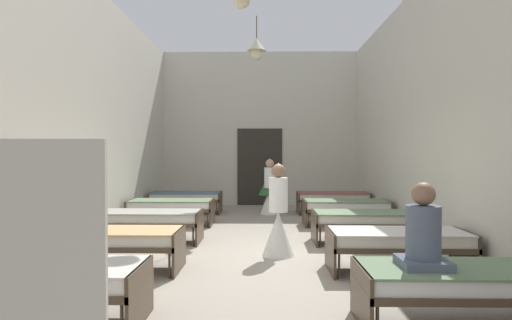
{
  "coord_description": "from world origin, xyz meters",
  "views": [
    {
      "loc": [
        0.13,
        -6.94,
        1.65
      ],
      "look_at": [
        0.0,
        0.17,
        1.53
      ],
      "focal_mm": 30.39,
      "sensor_mm": 36.0,
      "label": 1
    }
  ],
  "objects_px": {
    "bed_left_row_3": "(149,218)",
    "bed_right_row_3": "(365,219)",
    "bed_left_row_1": "(44,279)",
    "bed_left_row_5": "(186,197)",
    "bed_left_row_2": "(113,239)",
    "bed_left_row_4": "(171,206)",
    "bed_right_row_1": "(460,281)",
    "patient_seated_primary": "(423,236)",
    "nurse_near_aisle": "(270,194)",
    "bed_right_row_4": "(346,206)",
    "nurse_mid_aisle": "(278,223)",
    "bed_right_row_5": "(332,197)",
    "bed_right_row_2": "(398,240)",
    "potted_plant": "(270,187)"
  },
  "relations": [
    {
      "from": "bed_right_row_5",
      "to": "nurse_near_aisle",
      "type": "height_order",
      "value": "nurse_near_aisle"
    },
    {
      "from": "bed_left_row_2",
      "to": "bed_left_row_5",
      "type": "xyz_separation_m",
      "value": [
        0.0,
        5.7,
        0.0
      ]
    },
    {
      "from": "bed_right_row_3",
      "to": "patient_seated_primary",
      "type": "xyz_separation_m",
      "value": [
        -0.35,
        -3.8,
        0.43
      ]
    },
    {
      "from": "nurse_near_aisle",
      "to": "bed_right_row_4",
      "type": "bearing_deg",
      "value": 127.38
    },
    {
      "from": "bed_left_row_2",
      "to": "bed_left_row_3",
      "type": "relative_size",
      "value": 1.0
    },
    {
      "from": "bed_left_row_2",
      "to": "patient_seated_primary",
      "type": "height_order",
      "value": "patient_seated_primary"
    },
    {
      "from": "bed_left_row_1",
      "to": "bed_left_row_5",
      "type": "bearing_deg",
      "value": 90.0
    },
    {
      "from": "bed_left_row_1",
      "to": "bed_left_row_4",
      "type": "bearing_deg",
      "value": 90.0
    },
    {
      "from": "bed_right_row_5",
      "to": "bed_right_row_3",
      "type": "bearing_deg",
      "value": -90.0
    },
    {
      "from": "bed_right_row_4",
      "to": "patient_seated_primary",
      "type": "bearing_deg",
      "value": -93.51
    },
    {
      "from": "bed_left_row_5",
      "to": "potted_plant",
      "type": "bearing_deg",
      "value": 0.4
    },
    {
      "from": "nurse_mid_aisle",
      "to": "bed_right_row_3",
      "type": "bearing_deg",
      "value": 111.35
    },
    {
      "from": "bed_right_row_4",
      "to": "potted_plant",
      "type": "height_order",
      "value": "potted_plant"
    },
    {
      "from": "nurse_mid_aisle",
      "to": "bed_right_row_1",
      "type": "bearing_deg",
      "value": 20.02
    },
    {
      "from": "bed_left_row_3",
      "to": "bed_left_row_4",
      "type": "relative_size",
      "value": 1.0
    },
    {
      "from": "bed_right_row_2",
      "to": "bed_left_row_4",
      "type": "relative_size",
      "value": 1.0
    },
    {
      "from": "bed_left_row_2",
      "to": "bed_left_row_4",
      "type": "bearing_deg",
      "value": 90.0
    },
    {
      "from": "bed_right_row_2",
      "to": "bed_left_row_5",
      "type": "xyz_separation_m",
      "value": [
        -3.96,
        5.7,
        0.0
      ]
    },
    {
      "from": "nurse_mid_aisle",
      "to": "bed_right_row_2",
      "type": "bearing_deg",
      "value": 50.57
    },
    {
      "from": "bed_left_row_2",
      "to": "bed_right_row_5",
      "type": "xyz_separation_m",
      "value": [
        3.96,
        5.7,
        0.0
      ]
    },
    {
      "from": "bed_right_row_3",
      "to": "bed_right_row_5",
      "type": "xyz_separation_m",
      "value": [
        0.0,
        3.8,
        0.0
      ]
    },
    {
      "from": "bed_right_row_1",
      "to": "bed_right_row_2",
      "type": "height_order",
      "value": "same"
    },
    {
      "from": "bed_right_row_2",
      "to": "bed_left_row_3",
      "type": "relative_size",
      "value": 1.0
    },
    {
      "from": "nurse_near_aisle",
      "to": "nurse_mid_aisle",
      "type": "height_order",
      "value": "same"
    },
    {
      "from": "bed_left_row_2",
      "to": "nurse_near_aisle",
      "type": "distance_m",
      "value": 6.02
    },
    {
      "from": "bed_left_row_3",
      "to": "nurse_mid_aisle",
      "type": "xyz_separation_m",
      "value": [
        2.34,
        -0.98,
        0.09
      ]
    },
    {
      "from": "bed_right_row_3",
      "to": "bed_left_row_5",
      "type": "relative_size",
      "value": 1.0
    },
    {
      "from": "bed_left_row_5",
      "to": "bed_right_row_5",
      "type": "distance_m",
      "value": 3.96
    },
    {
      "from": "bed_right_row_1",
      "to": "bed_right_row_4",
      "type": "height_order",
      "value": "same"
    },
    {
      "from": "bed_left_row_3",
      "to": "bed_right_row_4",
      "type": "xyz_separation_m",
      "value": [
        3.96,
        1.9,
        0.0
      ]
    },
    {
      "from": "bed_left_row_1",
      "to": "bed_right_row_2",
      "type": "bearing_deg",
      "value": 25.62
    },
    {
      "from": "bed_right_row_3",
      "to": "bed_right_row_5",
      "type": "relative_size",
      "value": 1.0
    },
    {
      "from": "bed_left_row_1",
      "to": "bed_right_row_4",
      "type": "relative_size",
      "value": 1.0
    },
    {
      "from": "bed_left_row_3",
      "to": "nurse_mid_aisle",
      "type": "height_order",
      "value": "nurse_mid_aisle"
    },
    {
      "from": "bed_left_row_4",
      "to": "nurse_near_aisle",
      "type": "relative_size",
      "value": 1.28
    },
    {
      "from": "bed_left_row_5",
      "to": "bed_left_row_1",
      "type": "bearing_deg",
      "value": -90.0
    },
    {
      "from": "bed_left_row_4",
      "to": "nurse_near_aisle",
      "type": "xyz_separation_m",
      "value": [
        2.27,
        1.78,
        0.09
      ]
    },
    {
      "from": "bed_left_row_5",
      "to": "patient_seated_primary",
      "type": "distance_m",
      "value": 8.43
    },
    {
      "from": "bed_left_row_1",
      "to": "bed_right_row_1",
      "type": "relative_size",
      "value": 1.0
    },
    {
      "from": "bed_right_row_2",
      "to": "bed_left_row_4",
      "type": "xyz_separation_m",
      "value": [
        -3.96,
        3.8,
        0.0
      ]
    },
    {
      "from": "bed_left_row_1",
      "to": "nurse_mid_aisle",
      "type": "relative_size",
      "value": 1.28
    },
    {
      "from": "bed_left_row_1",
      "to": "bed_left_row_3",
      "type": "bearing_deg",
      "value": 90.0
    },
    {
      "from": "patient_seated_primary",
      "to": "bed_left_row_4",
      "type": "bearing_deg",
      "value": 122.34
    },
    {
      "from": "bed_left_row_3",
      "to": "bed_right_row_3",
      "type": "xyz_separation_m",
      "value": [
        3.96,
        0.0,
        0.0
      ]
    },
    {
      "from": "bed_right_row_4",
      "to": "patient_seated_primary",
      "type": "distance_m",
      "value": 5.73
    },
    {
      "from": "nurse_near_aisle",
      "to": "bed_right_row_2",
      "type": "bearing_deg",
      "value": 100.7
    },
    {
      "from": "bed_left_row_5",
      "to": "patient_seated_primary",
      "type": "bearing_deg",
      "value": -64.59
    },
    {
      "from": "bed_left_row_1",
      "to": "bed_right_row_4",
      "type": "xyz_separation_m",
      "value": [
        3.96,
        5.7,
        0.0
      ]
    },
    {
      "from": "bed_left_row_2",
      "to": "bed_left_row_5",
      "type": "height_order",
      "value": "same"
    },
    {
      "from": "bed_right_row_3",
      "to": "nurse_near_aisle",
      "type": "height_order",
      "value": "nurse_near_aisle"
    }
  ]
}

